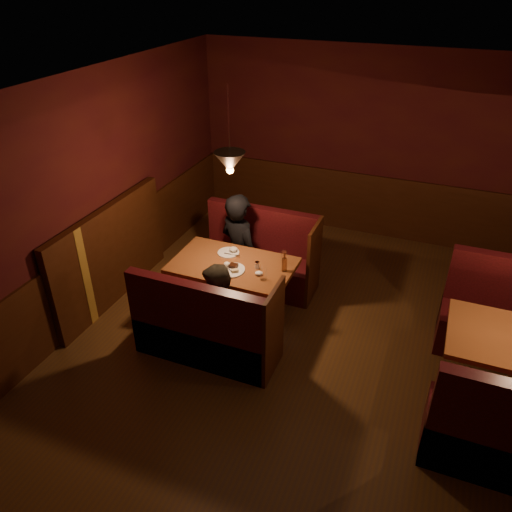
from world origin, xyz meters
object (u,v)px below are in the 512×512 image
at_px(main_bench_far, 260,261).
at_px(main_bench_near, 206,334).
at_px(main_table, 234,276).
at_px(diner_a, 239,232).
at_px(diner_b, 219,296).

height_order(main_bench_far, main_bench_near, same).
xyz_separation_m(main_table, diner_a, (-0.19, 0.59, 0.28)).
distance_m(main_table, main_bench_near, 0.86).
distance_m(main_bench_far, diner_a, 0.61).
xyz_separation_m(diner_a, diner_b, (0.27, -1.18, -0.17)).
xyz_separation_m(main_bench_far, diner_b, (0.07, -1.41, 0.36)).
relative_size(main_table, diner_a, 0.83).
bearing_deg(main_bench_near, main_bench_far, 90.00).
bearing_deg(diner_a, main_table, 132.33).
distance_m(main_bench_near, diner_b, 0.44).
bearing_deg(main_bench_far, main_bench_near, -90.00).
bearing_deg(diner_a, diner_b, 127.77).
height_order(main_bench_near, diner_a, diner_a).
relative_size(main_bench_near, diner_b, 1.12).
bearing_deg(main_table, main_bench_far, 88.83).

